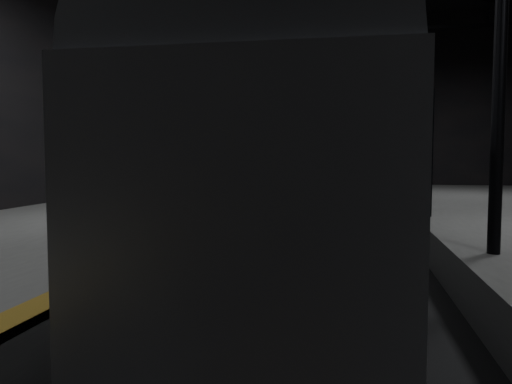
# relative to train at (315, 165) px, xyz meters

# --- Properties ---
(ground) EXTENTS (44.00, 44.00, 0.00)m
(ground) POSITION_rel_train_xyz_m (0.00, 2.29, -2.78)
(ground) COLOR black
(ground) RESTS_ON ground
(platform_left) EXTENTS (9.00, 43.80, 1.00)m
(platform_left) POSITION_rel_train_xyz_m (-7.50, 2.29, -2.28)
(platform_left) COLOR #525250
(platform_left) RESTS_ON ground
(tactile_strip) EXTENTS (0.50, 43.80, 0.01)m
(tactile_strip) POSITION_rel_train_xyz_m (-3.25, 2.29, -1.77)
(tactile_strip) COLOR brown
(tactile_strip) RESTS_ON platform_left
(track) EXTENTS (2.40, 43.00, 0.24)m
(track) POSITION_rel_train_xyz_m (0.00, 2.29, -2.71)
(track) COLOR #3F3328
(track) RESTS_ON ground
(train) EXTENTS (2.80, 18.64, 4.98)m
(train) POSITION_rel_train_xyz_m (0.00, 0.00, 0.00)
(train) COLOR #93959A
(train) RESTS_ON ground
(woman) EXTENTS (0.62, 0.49, 1.50)m
(woman) POSITION_rel_train_xyz_m (-3.80, 1.29, -1.03)
(woman) COLOR tan
(woman) RESTS_ON platform_left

